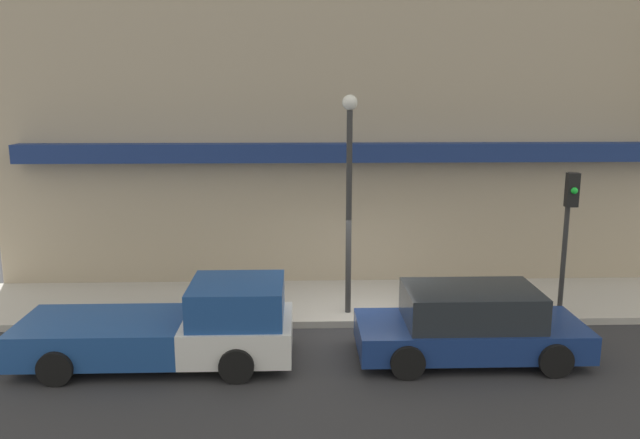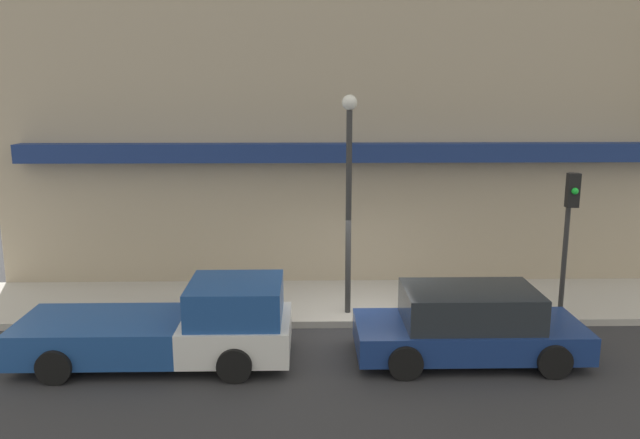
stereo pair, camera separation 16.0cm
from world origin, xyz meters
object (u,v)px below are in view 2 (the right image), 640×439
at_px(pickup_truck, 175,327).
at_px(traffic_light, 569,218).
at_px(street_lamp, 349,179).
at_px(fire_hydrant, 478,301).
at_px(parked_car, 469,325).

bearing_deg(pickup_truck, traffic_light, 15.34).
bearing_deg(street_lamp, fire_hydrant, -4.28).
bearing_deg(traffic_light, parked_car, -143.79).
bearing_deg(traffic_light, street_lamp, 176.42).
relative_size(parked_car, fire_hydrant, 6.98).
height_order(fire_hydrant, street_lamp, street_lamp).
relative_size(pickup_truck, traffic_light, 1.59).
relative_size(fire_hydrant, street_lamp, 0.13).
height_order(pickup_truck, traffic_light, traffic_light).
distance_m(pickup_truck, traffic_light, 9.34).
relative_size(parked_car, street_lamp, 0.89).
relative_size(pickup_truck, street_lamp, 1.05).
height_order(parked_car, street_lamp, street_lamp).
bearing_deg(parked_car, street_lamp, 136.33).
xyz_separation_m(fire_hydrant, traffic_light, (2.03, -0.09, 2.07)).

